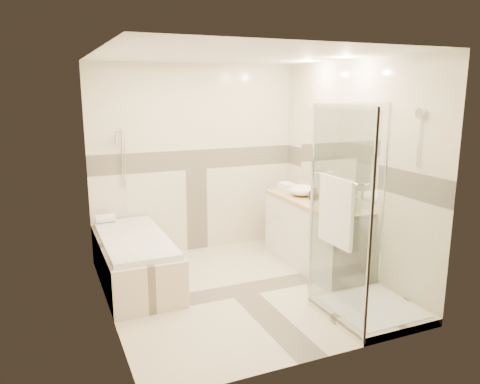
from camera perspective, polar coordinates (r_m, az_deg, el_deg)
name	(u,v)px	position (r m, az deg, el deg)	size (l,w,h in m)	color
room	(245,178)	(4.93, 0.62, 1.77)	(2.82, 3.02, 2.52)	beige
bathtub	(135,258)	(5.47, -12.70, -7.80)	(0.75, 1.70, 0.56)	beige
vanity	(314,233)	(5.88, 9.05, -5.00)	(0.58, 1.62, 0.85)	silver
shower_enclosure	(360,265)	(4.71, 14.38, -8.67)	(0.96, 0.93, 2.04)	beige
vessel_sink_near	(302,190)	(5.97, 7.60, 0.25)	(0.36, 0.36, 0.14)	white
vessel_sink_far	(338,202)	(5.35, 11.81, -1.21)	(0.42, 0.42, 0.17)	white
faucet_near	(317,181)	(6.07, 9.37, 1.34)	(0.12, 0.03, 0.30)	silver
faucet_far	(354,194)	(5.46, 13.70, -0.26)	(0.11, 0.03, 0.27)	silver
amenity_bottle_a	(313,193)	(5.76, 8.90, -0.18)	(0.07, 0.07, 0.16)	black
amenity_bottle_b	(314,194)	(5.74, 9.05, -0.27)	(0.12, 0.12, 0.15)	black
folded_towels	(287,186)	(6.32, 5.74, 0.69)	(0.16, 0.27, 0.09)	white
rolled_towel	(105,218)	(6.00, -16.09, -3.12)	(0.11, 0.11, 0.24)	white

